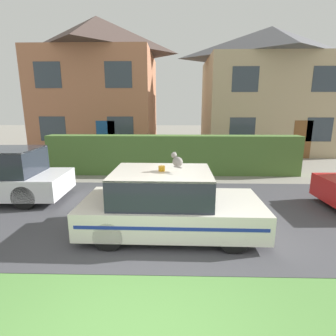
# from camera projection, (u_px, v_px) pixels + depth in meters

# --- Properties ---
(road_strip) EXTENTS (28.00, 5.57, 0.01)m
(road_strip) POSITION_uv_depth(u_px,v_px,m) (156.00, 212.00, 7.15)
(road_strip) COLOR #424247
(road_strip) RESTS_ON ground
(garden_hedge) EXTENTS (10.56, 0.72, 1.65)m
(garden_hedge) POSITION_uv_depth(u_px,v_px,m) (173.00, 155.00, 11.09)
(garden_hedge) COLOR #4C7233
(garden_hedge) RESTS_ON ground
(police_car) EXTENTS (3.99, 1.91, 1.54)m
(police_car) POSITION_uv_depth(u_px,v_px,m) (168.00, 203.00, 5.85)
(police_car) COLOR black
(police_car) RESTS_ON road_strip
(cat) EXTENTS (0.30, 0.35, 0.32)m
(cat) POSITION_uv_depth(u_px,v_px,m) (177.00, 161.00, 5.58)
(cat) COLOR gray
(cat) RESTS_ON police_car
(house_left) EXTENTS (6.98, 6.37, 8.10)m
(house_left) POSITION_uv_depth(u_px,v_px,m) (100.00, 86.00, 16.43)
(house_left) COLOR #A86B4C
(house_left) RESTS_ON ground
(house_right) EXTENTS (8.03, 5.73, 7.56)m
(house_right) POSITION_uv_depth(u_px,v_px,m) (267.00, 90.00, 16.54)
(house_right) COLOR tan
(house_right) RESTS_ON ground
(wheelie_bin) EXTENTS (0.75, 0.75, 1.02)m
(wheelie_bin) POSITION_uv_depth(u_px,v_px,m) (263.00, 160.00, 11.70)
(wheelie_bin) COLOR black
(wheelie_bin) RESTS_ON ground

